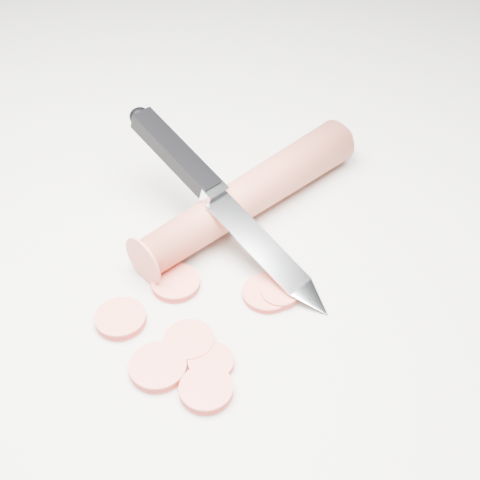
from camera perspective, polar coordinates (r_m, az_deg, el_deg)
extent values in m
plane|color=beige|center=(0.52, -4.92, -2.50)|extent=(2.40, 2.40, 0.00)
cylinder|color=#BB503A|center=(0.55, 0.86, 3.91)|extent=(0.21, 0.15, 0.03)
cylinder|color=#E4634D|center=(0.51, -5.51, -3.67)|extent=(0.04, 0.04, 0.01)
cylinder|color=#E4634D|center=(0.47, -4.36, -8.60)|extent=(0.04, 0.04, 0.01)
cylinder|color=#E4634D|center=(0.46, -7.02, -10.72)|extent=(0.04, 0.04, 0.01)
cylinder|color=#E4634D|center=(0.45, -2.91, -12.63)|extent=(0.04, 0.04, 0.01)
cylinder|color=#E4634D|center=(0.50, 2.35, -4.54)|extent=(0.04, 0.04, 0.01)
cylinder|color=#E4634D|center=(0.49, -10.15, -6.63)|extent=(0.04, 0.04, 0.01)
cylinder|color=#E4634D|center=(0.50, 3.40, -4.59)|extent=(0.03, 0.03, 0.01)
cylinder|color=#E4634D|center=(0.46, -2.50, -10.38)|extent=(0.03, 0.03, 0.01)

